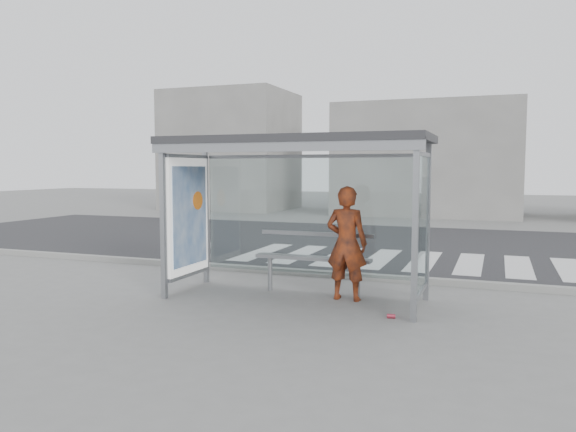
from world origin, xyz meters
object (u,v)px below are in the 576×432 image
object	(u,v)px
person	(347,243)
soda_can	(391,316)
bus_shelter	(275,176)
bench	(313,258)

from	to	relation	value
person	soda_can	world-z (taller)	person
person	soda_can	xyz separation A→B (m)	(0.88, -0.88, -0.89)
bus_shelter	soda_can	bearing A→B (deg)	-18.50
bus_shelter	person	bearing A→B (deg)	9.32
bus_shelter	person	distance (m)	1.59
bench	person	bearing A→B (deg)	-20.76
bus_shelter	bench	distance (m)	1.54
bus_shelter	soda_can	world-z (taller)	bus_shelter
person	bench	xyz separation A→B (m)	(-0.64, 0.24, -0.31)
bench	soda_can	xyz separation A→B (m)	(1.53, -1.12, -0.57)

